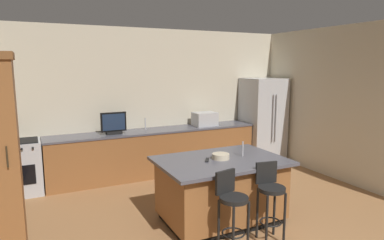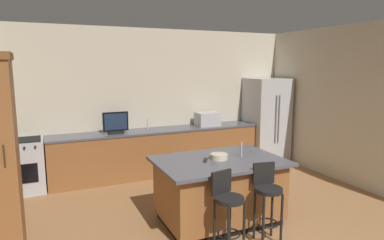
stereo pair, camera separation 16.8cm
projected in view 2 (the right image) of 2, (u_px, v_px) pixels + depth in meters
wall_back at (155, 101)px, 7.06m from camera, size 6.49×0.12×2.94m
wall_right at (349, 105)px, 6.27m from camera, size 0.12×4.86×2.94m
counter_back at (159, 152)px, 6.86m from camera, size 4.25×0.62×0.92m
kitchen_island at (219, 190)px, 4.77m from camera, size 1.76×1.21×0.90m
refrigerator at (266, 120)px, 7.73m from camera, size 0.87×0.81×1.91m
range_oven at (22, 166)px, 5.85m from camera, size 0.74×0.63×0.94m
microwave at (207, 119)px, 7.20m from camera, size 0.48×0.36×0.29m
tv_monitor at (116, 124)px, 6.36m from camera, size 0.47×0.16×0.41m
sink_faucet_back at (148, 124)px, 6.77m from camera, size 0.02×0.02×0.24m
sink_faucet_island at (242, 149)px, 4.82m from camera, size 0.02×0.02×0.22m
bar_stool_left at (227, 205)px, 3.94m from camera, size 0.35×0.36×0.97m
bar_stool_right at (267, 196)px, 4.20m from camera, size 0.34×0.36×0.99m
fruit_bowl at (219, 157)px, 4.71m from camera, size 0.24×0.24×0.08m
cell_phone at (221, 159)px, 4.72m from camera, size 0.12×0.16×0.01m
tv_remote at (205, 160)px, 4.63m from camera, size 0.13×0.17×0.02m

